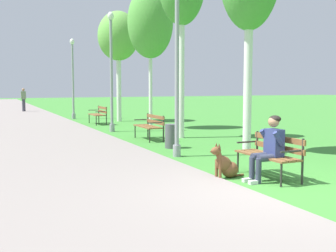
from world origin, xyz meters
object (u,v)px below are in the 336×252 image
Objects in this scene: dog_brown at (226,165)px; litter_bin at (171,136)px; lamp_post_mid at (111,71)px; pedestrian_distant at (24,100)px; lamp_post_far at (73,78)px; birch_tree_fourth at (150,23)px; park_bench_mid at (150,125)px; park_bench_near at (271,152)px; birch_tree_fifth at (118,37)px; person_seated_on_near_bench at (269,146)px; lamp_post_near at (177,62)px; park_bench_far at (99,113)px.

dog_brown is 1.19× the size of litter_bin.
lamp_post_mid reaches higher than pedestrian_distant.
birch_tree_fourth is at bearing -72.94° from lamp_post_far.
lamp_post_far reaches higher than park_bench_mid.
park_bench_near is 0.27× the size of birch_tree_fifth.
birch_tree_fifth is 3.36× the size of pedestrian_distant.
lamp_post_far reaches higher than person_seated_on_near_bench.
birch_tree_fifth is at bearing -69.61° from pedestrian_distant.
lamp_post_far is at bearing -75.76° from pedestrian_distant.
park_bench_near reaches higher than dog_brown.
lamp_post_near is 1.00× the size of lamp_post_mid.
park_bench_mid is at bearing 90.16° from park_bench_near.
person_seated_on_near_bench reaches higher than park_bench_far.
birch_tree_fifth is at bearing 92.27° from birch_tree_fourth.
dog_brown is 0.18× the size of lamp_post_mid.
park_bench_far is 3.92m from lamp_post_mid.
birch_tree_fourth reaches higher than dog_brown.
lamp_post_far is (-0.60, 16.32, 1.74)m from park_bench_near.
lamp_post_near reaches higher than dog_brown.
park_bench_far is at bearing 84.14° from lamp_post_mid.
birch_tree_fifth reaches higher than lamp_post_far.
person_seated_on_near_bench is 4.59m from litter_bin.
birch_tree_fifth reaches higher than park_bench_near.
lamp_post_near is 2.52m from litter_bin.
park_bench_mid reaches higher than dog_brown.
person_seated_on_near_bench is 9.66m from lamp_post_mid.
lamp_post_near reaches higher than pedestrian_distant.
lamp_post_near reaches higher than litter_bin.
pedestrian_distant is (-2.05, 14.68, -1.56)m from lamp_post_mid.
birch_tree_fourth is (2.21, 9.52, 4.16)m from dog_brown.
birch_tree_fourth is 8.47× the size of litter_bin.
person_seated_on_near_bench is 0.76× the size of pedestrian_distant.
lamp_post_near is 6.31m from lamp_post_mid.
park_bench_near is 0.92m from dog_brown.
lamp_post_mid is at bearing 88.69° from lamp_post_near.
birch_tree_fifth is (1.83, -2.49, 2.02)m from lamp_post_far.
park_bench_near is 6.36m from park_bench_mid.
lamp_post_far reaches higher than pedestrian_distant.
dog_brown is 3.41m from lamp_post_near.
dog_brown is at bearing -92.15° from lamp_post_mid.
birch_tree_fourth is 1.07× the size of birch_tree_fifth.
lamp_post_near is 1.07× the size of lamp_post_far.
dog_brown is at bearing -93.18° from park_bench_far.
lamp_post_mid is at bearing -89.08° from lamp_post_far.
park_bench_near is 1.00× the size of park_bench_mid.
birch_tree_fifth reaches higher than park_bench_mid.
pedestrian_distant reaches higher than litter_bin.
lamp_post_near is 7.44m from birch_tree_fourth.
person_seated_on_near_bench is (-0.19, -6.57, 0.17)m from park_bench_mid.
lamp_post_far is 6.21× the size of litter_bin.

